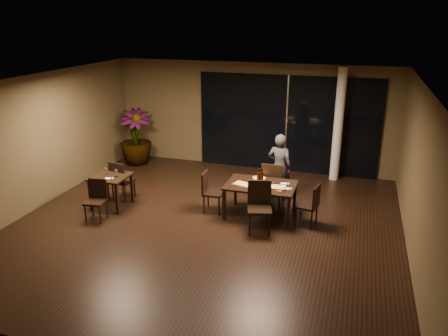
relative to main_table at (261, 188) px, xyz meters
The scene contains 33 objects.
ground 1.45m from the main_table, 141.34° to the right, with size 8.00×8.00×0.00m, color black.
wall_back 3.50m from the main_table, 107.10° to the left, with size 8.00×0.10×3.00m, color #4C4228.
wall_front 5.02m from the main_table, 101.65° to the right, with size 8.00×0.10×3.00m, color #4C4228.
wall_left 5.18m from the main_table, behind, with size 0.10×8.00×3.00m, color #4C4228.
wall_right 3.26m from the main_table, 14.70° to the right, with size 0.10×8.00×3.00m, color #4C4228.
ceiling 2.67m from the main_table, 141.34° to the right, with size 8.00×8.00×0.04m, color silver.
window_panel 3.23m from the main_table, 90.00° to the left, with size 5.00×0.06×2.70m, color black.
column 3.28m from the main_table, 63.84° to the left, with size 0.24×0.24×3.00m, color white.
main_table is the anchor object (origin of this frame).
side_table 3.44m from the main_table, behind, with size 0.80×0.80×0.75m.
chair_main_far 0.70m from the main_table, 79.12° to the left, with size 0.49×0.49×1.04m.
chair_main_near 0.65m from the main_table, 79.37° to the right, with size 0.59×0.59×1.04m.
chair_main_left 1.16m from the main_table, behind, with size 0.45×0.45×0.93m.
chair_main_right 1.12m from the main_table, ahead, with size 0.49×0.49×0.91m.
chair_side_far 3.38m from the main_table, behind, with size 0.51×0.51×0.97m.
chair_side_near 3.56m from the main_table, 160.87° to the right, with size 0.46×0.46×0.89m.
diner 1.14m from the main_table, 79.98° to the left, with size 0.54×0.36×1.61m, color #2A2B2E.
potted_plant 4.98m from the main_table, 150.45° to the left, with size 0.89×0.89×1.62m, color #224918.
pizza_board_left 0.36m from the main_table, 148.04° to the right, with size 0.54×0.27×0.01m, color #4C3218.
pizza_board_right 0.34m from the main_table, 22.44° to the right, with size 0.49×0.25×0.01m, color #432615.
oblong_pizza_left 0.37m from the main_table, 148.04° to the right, with size 0.47×0.22×0.02m, color maroon, non-canonical shape.
oblong_pizza_right 0.35m from the main_table, 22.44° to the right, with size 0.47×0.23×0.02m, color #690B09, non-canonical shape.
round_pizza 0.36m from the main_table, 108.71° to the left, with size 0.29×0.29×0.01m, color #B72E14.
bottle_a 0.26m from the main_table, 133.87° to the left, with size 0.07×0.07×0.33m, color black, non-canonical shape.
bottle_b 0.21m from the main_table, 36.48° to the left, with size 0.06×0.06×0.27m, color black, non-canonical shape.
bottle_c 0.26m from the main_table, 90.15° to the left, with size 0.08×0.08×0.34m, color black, non-canonical shape.
tumbler_left 0.27m from the main_table, 166.53° to the left, with size 0.08×0.08×0.09m, color white.
tumbler_right 0.29m from the main_table, 23.25° to the left, with size 0.07×0.07×0.09m, color white.
napkin_near 0.60m from the main_table, ahead, with size 0.18×0.10×0.01m, color white.
napkin_far 0.53m from the main_table, 19.10° to the left, with size 0.18×0.10×0.01m, color white.
wine_glass_a 3.59m from the main_table, behind, with size 0.07×0.07×0.17m, color white, non-canonical shape.
wine_glass_b 3.28m from the main_table, behind, with size 0.08×0.08×0.17m, color white, non-canonical shape.
side_napkin 3.39m from the main_table, 168.36° to the right, with size 0.18×0.11×0.01m, color silver.
Camera 1 is at (2.85, -7.83, 4.22)m, focal length 35.00 mm.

